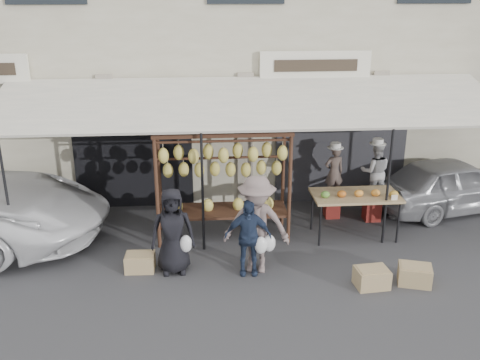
% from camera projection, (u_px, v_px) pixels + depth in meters
% --- Properties ---
extents(ground_plane, '(90.00, 90.00, 0.00)m').
position_uv_depth(ground_plane, '(263.00, 278.00, 9.24)').
color(ground_plane, '#2D2D30').
extents(shophouse, '(24.00, 6.15, 7.30)m').
position_uv_depth(shophouse, '(235.00, 30.00, 14.08)').
color(shophouse, beige).
rests_on(shophouse, ground_plane).
extents(awning, '(10.00, 2.35, 2.92)m').
position_uv_depth(awning, '(251.00, 104.00, 10.49)').
color(awning, beige).
rests_on(awning, ground_plane).
extents(banana_rack, '(2.60, 0.90, 2.24)m').
position_uv_depth(banana_rack, '(223.00, 163.00, 10.21)').
color(banana_rack, '#482A1C').
rests_on(banana_rack, ground_plane).
extents(produce_table, '(1.70, 0.90, 1.04)m').
position_uv_depth(produce_table, '(356.00, 196.00, 10.47)').
color(produce_table, tan).
rests_on(produce_table, ground_plane).
extents(vendor_left, '(0.47, 0.35, 1.17)m').
position_uv_depth(vendor_left, '(334.00, 173.00, 11.34)').
color(vendor_left, '#4F413B').
rests_on(vendor_left, stool_left).
extents(vendor_right, '(0.69, 0.58, 1.27)m').
position_uv_depth(vendor_right, '(375.00, 172.00, 11.17)').
color(vendor_right, '#A0A0A3').
rests_on(vendor_right, stool_right).
extents(customer_left, '(0.78, 0.54, 1.55)m').
position_uv_depth(customer_left, '(173.00, 231.00, 9.20)').
color(customer_left, black).
rests_on(customer_left, ground_plane).
extents(customer_mid, '(0.83, 0.38, 1.39)m').
position_uv_depth(customer_mid, '(248.00, 237.00, 9.17)').
color(customer_mid, '#23304A').
rests_on(customer_mid, ground_plane).
extents(customer_right, '(1.24, 0.85, 1.76)m').
position_uv_depth(customer_right, '(257.00, 225.00, 9.18)').
color(customer_right, '#72615D').
rests_on(customer_right, ground_plane).
extents(stool_left, '(0.39, 0.39, 0.44)m').
position_uv_depth(stool_left, '(332.00, 207.00, 11.62)').
color(stool_left, maroon).
rests_on(stool_left, ground_plane).
extents(stool_right, '(0.33, 0.33, 0.46)m').
position_uv_depth(stool_right, '(372.00, 210.00, 11.46)').
color(stool_right, maroon).
rests_on(stool_right, ground_plane).
extents(crate_near_a, '(0.57, 0.45, 0.32)m').
position_uv_depth(crate_near_a, '(372.00, 278.00, 8.92)').
color(crate_near_a, tan).
rests_on(crate_near_a, ground_plane).
extents(crate_near_b, '(0.64, 0.55, 0.32)m').
position_uv_depth(crate_near_b, '(415.00, 275.00, 9.01)').
color(crate_near_b, tan).
rests_on(crate_near_b, ground_plane).
extents(crate_far, '(0.52, 0.41, 0.30)m').
position_uv_depth(crate_far, '(140.00, 262.00, 9.44)').
color(crate_far, tan).
rests_on(crate_far, ground_plane).
extents(sedan, '(3.81, 2.22, 1.22)m').
position_uv_depth(sedan, '(453.00, 184.00, 11.85)').
color(sedan, gray).
rests_on(sedan, ground_plane).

